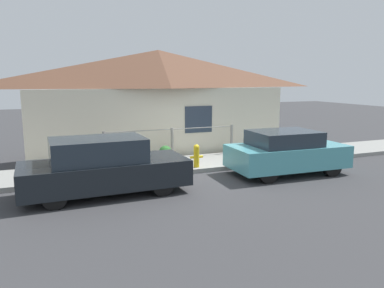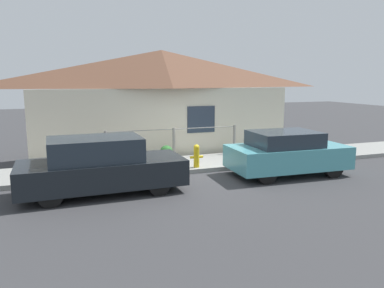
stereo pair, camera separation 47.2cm
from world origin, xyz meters
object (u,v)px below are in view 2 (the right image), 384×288
at_px(car_right, 287,153).
at_px(fire_hydrant, 196,155).
at_px(car_left, 101,166).
at_px(potted_plant_near_hydrant, 166,153).

distance_m(car_right, fire_hydrant, 2.82).
bearing_deg(car_right, fire_hydrant, 153.75).
relative_size(car_left, potted_plant_near_hydrant, 7.54).
xyz_separation_m(car_right, potted_plant_near_hydrant, (-3.16, 2.46, -0.24)).
bearing_deg(potted_plant_near_hydrant, car_right, -37.83).
relative_size(car_left, car_right, 1.15).
bearing_deg(fire_hydrant, car_left, -157.01).
xyz_separation_m(car_left, car_right, (5.62, 0.00, -0.03)).
bearing_deg(car_left, potted_plant_near_hydrant, 43.95).
height_order(car_left, potted_plant_near_hydrant, car_left).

